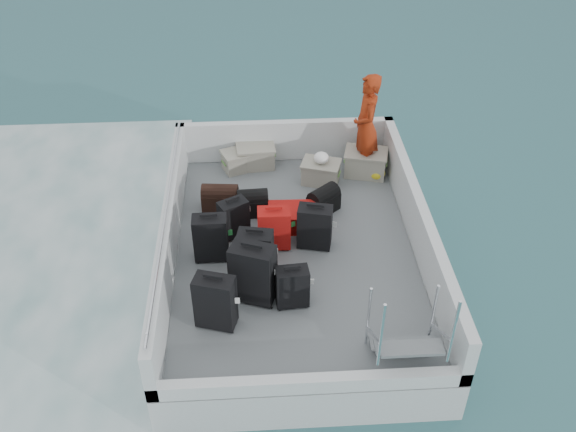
% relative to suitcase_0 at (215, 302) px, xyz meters
% --- Properties ---
extents(ground, '(160.00, 160.00, 0.00)m').
position_rel_suitcase_0_xyz_m(ground, '(1.06, 1.38, -0.99)').
color(ground, '#163F4D').
rests_on(ground, ground).
extents(ferry_hull, '(3.60, 5.00, 0.60)m').
position_rel_suitcase_0_xyz_m(ferry_hull, '(1.06, 1.38, -0.69)').
color(ferry_hull, silver).
rests_on(ferry_hull, ground).
extents(deck, '(3.30, 4.70, 0.02)m').
position_rel_suitcase_0_xyz_m(deck, '(1.06, 1.38, -0.38)').
color(deck, slate).
rests_on(deck, ferry_hull).
extents(deck_fittings, '(3.60, 5.00, 0.90)m').
position_rel_suitcase_0_xyz_m(deck_fittings, '(1.41, 1.06, 0.00)').
color(deck_fittings, silver).
rests_on(deck_fittings, deck).
extents(suitcase_0, '(0.54, 0.40, 0.74)m').
position_rel_suitcase_0_xyz_m(suitcase_0, '(0.00, 0.00, 0.00)').
color(suitcase_0, black).
rests_on(suitcase_0, deck).
extents(suitcase_1, '(0.47, 0.27, 0.69)m').
position_rel_suitcase_0_xyz_m(suitcase_1, '(-0.10, 1.26, -0.02)').
color(suitcase_1, black).
rests_on(suitcase_1, deck).
extents(suitcase_2, '(0.47, 0.41, 0.59)m').
position_rel_suitcase_0_xyz_m(suitcase_2, '(0.21, 1.74, -0.08)').
color(suitcase_2, black).
rests_on(suitcase_2, deck).
extents(suitcase_3, '(0.63, 0.49, 0.83)m').
position_rel_suitcase_0_xyz_m(suitcase_3, '(0.46, 0.43, 0.05)').
color(suitcase_3, black).
rests_on(suitcase_3, deck).
extents(suitcase_4, '(0.50, 0.35, 0.68)m').
position_rel_suitcase_0_xyz_m(suitcase_4, '(0.50, 0.91, -0.03)').
color(suitcase_4, black).
rests_on(suitcase_4, deck).
extents(suitcase_5, '(0.46, 0.28, 0.63)m').
position_rel_suitcase_0_xyz_m(suitcase_5, '(0.77, 1.45, -0.06)').
color(suitcase_5, '#A7140C').
rests_on(suitcase_5, deck).
extents(suitcase_6, '(0.43, 0.28, 0.57)m').
position_rel_suitcase_0_xyz_m(suitcase_6, '(0.95, 0.29, -0.08)').
color(suitcase_6, black).
rests_on(suitcase_6, deck).
extents(suitcase_7, '(0.52, 0.36, 0.66)m').
position_rel_suitcase_0_xyz_m(suitcase_7, '(1.34, 1.44, -0.04)').
color(suitcase_7, black).
rests_on(suitcase_7, deck).
extents(suitcase_8, '(0.77, 0.52, 0.30)m').
position_rel_suitcase_0_xyz_m(suitcase_8, '(1.08, 1.91, -0.22)').
color(suitcase_8, '#A7140C').
rests_on(suitcase_8, deck).
extents(duffel_0, '(0.57, 0.35, 0.32)m').
position_rel_suitcase_0_xyz_m(duffel_0, '(-0.01, 2.42, -0.21)').
color(duffel_0, black).
rests_on(duffel_0, deck).
extents(duffel_1, '(0.47, 0.32, 0.32)m').
position_rel_suitcase_0_xyz_m(duffel_1, '(0.48, 2.26, -0.21)').
color(duffel_1, black).
rests_on(duffel_1, deck).
extents(duffel_2, '(0.55, 0.53, 0.32)m').
position_rel_suitcase_0_xyz_m(duffel_2, '(1.55, 2.25, -0.21)').
color(duffel_2, black).
rests_on(duffel_2, deck).
extents(crate_0, '(0.61, 0.52, 0.31)m').
position_rel_suitcase_0_xyz_m(crate_0, '(0.28, 3.50, -0.22)').
color(crate_0, '#9E9C8A').
rests_on(crate_0, deck).
extents(crate_1, '(0.63, 0.46, 0.36)m').
position_rel_suitcase_0_xyz_m(crate_1, '(0.55, 3.58, -0.19)').
color(crate_1, '#9E9C8A').
rests_on(crate_1, deck).
extents(crate_2, '(0.66, 0.54, 0.34)m').
position_rel_suitcase_0_xyz_m(crate_2, '(1.59, 3.03, -0.20)').
color(crate_2, '#9E9C8A').
rests_on(crate_2, deck).
extents(crate_3, '(0.73, 0.59, 0.39)m').
position_rel_suitcase_0_xyz_m(crate_3, '(2.34, 3.23, -0.18)').
color(crate_3, '#9E9C8A').
rests_on(crate_3, deck).
extents(yellow_bag, '(0.28, 0.26, 0.22)m').
position_rel_suitcase_0_xyz_m(yellow_bag, '(2.51, 3.08, -0.26)').
color(yellow_bag, yellow).
rests_on(yellow_bag, deck).
extents(white_bag, '(0.24, 0.24, 0.18)m').
position_rel_suitcase_0_xyz_m(white_bag, '(1.59, 3.03, 0.06)').
color(white_bag, white).
rests_on(white_bag, crate_2).
extents(passenger, '(0.42, 0.64, 1.73)m').
position_rel_suitcase_0_xyz_m(passenger, '(2.31, 3.29, 0.49)').
color(passenger, red).
rests_on(passenger, deck).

